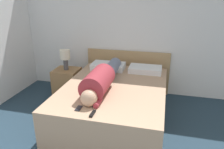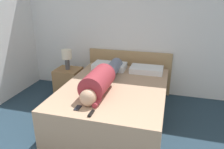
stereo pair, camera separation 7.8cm
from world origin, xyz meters
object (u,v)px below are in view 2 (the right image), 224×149
at_px(person_lying, 102,79).
at_px(pillow_second, 147,70).
at_px(table_lamp, 67,56).
at_px(pillow_near_headboard, 110,66).
at_px(tv_remote, 91,113).
at_px(cell_phone, 78,108).
at_px(bed, 115,103).
at_px(nightstand, 69,83).

distance_m(person_lying, pillow_second, 1.08).
xyz_separation_m(table_lamp, pillow_near_headboard, (0.81, 0.17, -0.18)).
bearing_deg(tv_remote, cell_phone, 157.65).
relative_size(pillow_near_headboard, tv_remote, 4.17).
bearing_deg(person_lying, bed, 37.77).
relative_size(nightstand, pillow_second, 0.96).
height_order(table_lamp, person_lying, table_lamp).
relative_size(person_lying, cell_phone, 12.51).
bearing_deg(pillow_near_headboard, cell_phone, -88.66).
distance_m(nightstand, table_lamp, 0.55).
bearing_deg(cell_phone, tv_remote, -22.35).
height_order(pillow_second, tv_remote, pillow_second).
bearing_deg(pillow_second, pillow_near_headboard, 180.00).
relative_size(pillow_second, tv_remote, 3.97).
bearing_deg(tv_remote, pillow_second, 74.70).
xyz_separation_m(nightstand, person_lying, (0.95, -0.74, 0.46)).
height_order(bed, cell_phone, cell_phone).
height_order(tv_remote, cell_phone, tv_remote).
bearing_deg(cell_phone, person_lying, 81.55).
bearing_deg(table_lamp, tv_remote, -54.94).
bearing_deg(pillow_second, table_lamp, -173.60).
height_order(pillow_second, cell_phone, pillow_second).
bearing_deg(pillow_near_headboard, bed, -68.26).
bearing_deg(nightstand, bed, -28.43).
height_order(person_lying, tv_remote, person_lying).
height_order(nightstand, pillow_second, pillow_second).
relative_size(table_lamp, cell_phone, 3.03).
bearing_deg(table_lamp, person_lying, -37.85).
bearing_deg(nightstand, pillow_near_headboard, 11.94).
bearing_deg(nightstand, person_lying, -37.85).
bearing_deg(bed, pillow_near_headboard, 111.74).
xyz_separation_m(person_lying, cell_phone, (-0.10, -0.69, -0.15)).
xyz_separation_m(person_lying, pillow_second, (0.57, 0.91, -0.10)).
bearing_deg(pillow_near_headboard, pillow_second, 0.00).
height_order(bed, table_lamp, table_lamp).
bearing_deg(tv_remote, table_lamp, 125.06).
height_order(pillow_near_headboard, cell_phone, pillow_near_headboard).
height_order(table_lamp, pillow_near_headboard, table_lamp).
distance_m(table_lamp, tv_remote, 1.86).
height_order(pillow_near_headboard, pillow_second, pillow_near_headboard).
distance_m(table_lamp, cell_phone, 1.67).
bearing_deg(pillow_second, nightstand, -173.60).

